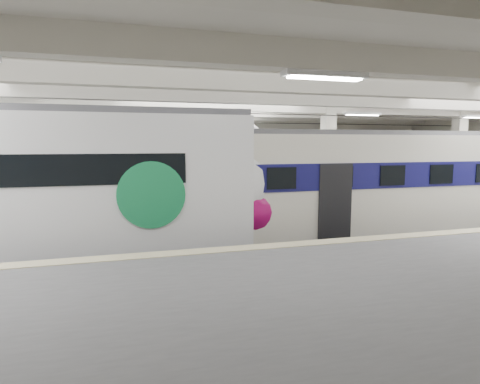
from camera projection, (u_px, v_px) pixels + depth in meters
name	position (u px, v px, depth m)	size (l,w,h in m)	color
station_hall	(252.00, 160.00, 11.46)	(36.00, 24.00, 5.75)	black
modern_emu	(63.00, 191.00, 11.76)	(14.84, 3.06, 4.74)	white
older_rer	(390.00, 185.00, 14.91)	(12.52, 2.77, 4.17)	silver
far_train	(107.00, 178.00, 17.30)	(13.55, 3.14, 4.32)	white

